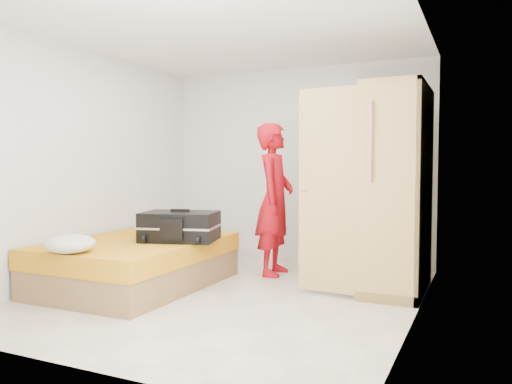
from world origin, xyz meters
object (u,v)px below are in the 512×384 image
at_px(person, 275,199).
at_px(round_cushion, 71,244).
at_px(suitcase, 180,226).
at_px(bed, 138,263).
at_px(wardrobe, 392,194).

relative_size(person, round_cushion, 4.03).
bearing_deg(suitcase, round_cushion, -130.24).
bearing_deg(bed, person, 46.45).
height_order(person, round_cushion, person).
xyz_separation_m(suitcase, round_cushion, (-0.48, -1.06, -0.07)).
distance_m(bed, wardrobe, 2.77).
relative_size(bed, wardrobe, 0.96).
bearing_deg(wardrobe, person, 170.74).
bearing_deg(round_cushion, suitcase, 65.46).
xyz_separation_m(bed, round_cushion, (-0.04, -0.90, 0.33)).
distance_m(bed, person, 1.73).
distance_m(bed, round_cushion, 0.96).
xyz_separation_m(person, suitcase, (-0.67, -1.01, -0.25)).
xyz_separation_m(person, round_cushion, (-1.15, -2.06, -0.31)).
distance_m(wardrobe, suitcase, 2.23).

